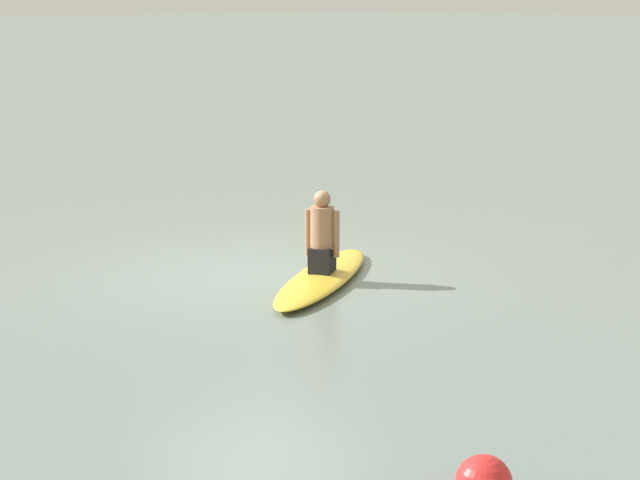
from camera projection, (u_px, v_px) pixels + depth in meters
name	position (u px, v px, depth m)	size (l,w,h in m)	color
ground_plane	(254.00, 273.00, 13.02)	(400.00, 400.00, 0.00)	slate
surfboard	(322.00, 277.00, 12.56)	(2.94, 0.63, 0.13)	gold
person_paddler	(322.00, 235.00, 12.45)	(0.40, 0.39, 0.94)	black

